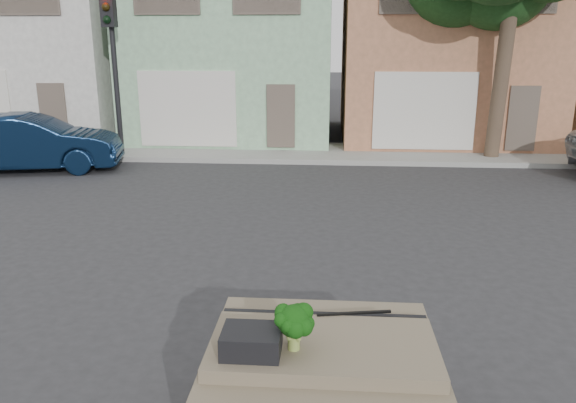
# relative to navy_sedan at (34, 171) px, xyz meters

# --- Properties ---
(ground_plane) EXTENTS (120.00, 120.00, 0.00)m
(ground_plane) POSITION_rel_navy_sedan_xyz_m (8.35, -7.63, 0.00)
(ground_plane) COLOR #303033
(ground_plane) RESTS_ON ground
(sidewalk) EXTENTS (40.00, 3.00, 0.15)m
(sidewalk) POSITION_rel_navy_sedan_xyz_m (8.35, 2.87, 0.07)
(sidewalk) COLOR gray
(sidewalk) RESTS_ON ground
(townhouse_white) EXTENTS (7.20, 8.20, 7.55)m
(townhouse_white) POSITION_rel_navy_sedan_xyz_m (-2.65, 6.87, 3.77)
(townhouse_white) COLOR beige
(townhouse_white) RESTS_ON ground
(townhouse_mint) EXTENTS (7.20, 8.20, 7.55)m
(townhouse_mint) POSITION_rel_navy_sedan_xyz_m (4.85, 6.87, 3.77)
(townhouse_mint) COLOR #8FBC93
(townhouse_mint) RESTS_ON ground
(townhouse_tan) EXTENTS (7.20, 8.20, 7.55)m
(townhouse_tan) POSITION_rel_navy_sedan_xyz_m (12.35, 6.87, 3.77)
(townhouse_tan) COLOR #B07250
(townhouse_tan) RESTS_ON ground
(navy_sedan) EXTENTS (5.10, 2.71, 1.60)m
(navy_sedan) POSITION_rel_navy_sedan_xyz_m (0.00, 0.00, 0.00)
(navy_sedan) COLOR #0A1B34
(navy_sedan) RESTS_ON ground
(traffic_signal) EXTENTS (0.40, 0.40, 5.10)m
(traffic_signal) POSITION_rel_navy_sedan_xyz_m (1.85, 1.87, 2.55)
(traffic_signal) COLOR black
(traffic_signal) RESTS_ON ground
(tree_near) EXTENTS (4.40, 4.00, 8.50)m
(tree_near) POSITION_rel_navy_sedan_xyz_m (13.35, 2.17, 4.25)
(tree_near) COLOR #1B4019
(tree_near) RESTS_ON ground
(car_dashboard) EXTENTS (2.00, 1.80, 1.12)m
(car_dashboard) POSITION_rel_navy_sedan_xyz_m (8.35, -10.63, 0.56)
(car_dashboard) COLOR #70634D
(car_dashboard) RESTS_ON ground
(instrument_hump) EXTENTS (0.48, 0.38, 0.20)m
(instrument_hump) POSITION_rel_navy_sedan_xyz_m (7.77, -10.98, 1.22)
(instrument_hump) COLOR black
(instrument_hump) RESTS_ON car_dashboard
(wiper_arm) EXTENTS (0.69, 0.15, 0.02)m
(wiper_arm) POSITION_rel_navy_sedan_xyz_m (8.63, -10.25, 1.13)
(wiper_arm) COLOR black
(wiper_arm) RESTS_ON car_dashboard
(broccoli) EXTENTS (0.34, 0.34, 0.40)m
(broccoli) POSITION_rel_navy_sedan_xyz_m (8.11, -10.90, 1.32)
(broccoli) COLOR #0D3409
(broccoli) RESTS_ON car_dashboard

